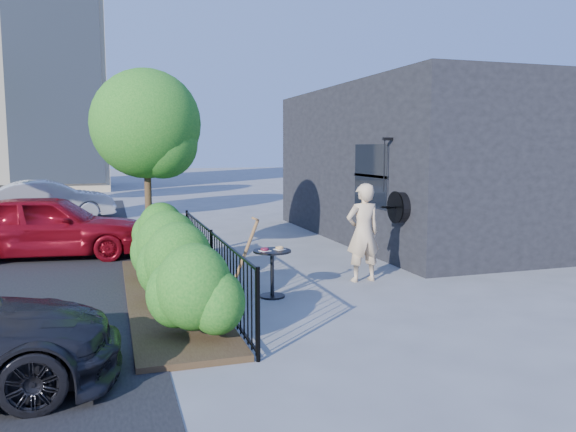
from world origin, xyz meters
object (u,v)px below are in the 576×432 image
object	(u,v)px
woman	(363,233)
patio_tree	(150,131)
car_silver	(50,200)
cafe_table	(272,265)
car_red	(49,226)
shovel	(240,270)

from	to	relation	value
woman	patio_tree	bearing A→B (deg)	-37.53
patio_tree	car_silver	distance (m)	9.23
woman	car_silver	distance (m)	12.77
cafe_table	car_red	bearing A→B (deg)	128.81
patio_tree	car_red	world-z (taller)	patio_tree
patio_tree	cafe_table	distance (m)	4.18
patio_tree	car_red	distance (m)	3.35
patio_tree	car_silver	size ratio (longest dim) A/B	0.96
car_red	patio_tree	bearing A→B (deg)	-119.21
patio_tree	car_silver	bearing A→B (deg)	107.81
shovel	car_red	distance (m)	6.19
woman	car_silver	bearing A→B (deg)	-62.23
car_silver	cafe_table	bearing A→B (deg)	-167.28
cafe_table	car_red	size ratio (longest dim) A/B	0.20
car_red	car_silver	bearing A→B (deg)	12.53
woman	car_red	world-z (taller)	woman
cafe_table	car_silver	size ratio (longest dim) A/B	0.20
shovel	car_red	xyz separation A→B (m)	(-3.11, 5.36, 0.08)
cafe_table	shovel	xyz separation A→B (m)	(-0.68, -0.65, 0.10)
shovel	car_silver	size ratio (longest dim) A/B	0.35
patio_tree	cafe_table	size ratio (longest dim) A/B	4.76
car_red	woman	bearing A→B (deg)	-118.69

